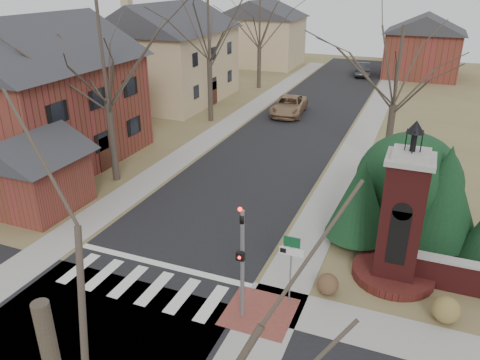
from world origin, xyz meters
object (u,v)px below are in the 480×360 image
at_px(sign_post, 291,257).
at_px(pickup_truck, 289,106).
at_px(brick_gate_monument, 400,230).
at_px(distant_car, 362,69).
at_px(traffic_signal_pole, 242,254).

height_order(sign_post, pickup_truck, sign_post).
xyz_separation_m(brick_gate_monument, pickup_truck, (-10.60, 21.26, -1.41)).
height_order(brick_gate_monument, pickup_truck, brick_gate_monument).
distance_m(sign_post, brick_gate_monument, 4.55).
bearing_deg(brick_gate_monument, distant_car, 100.19).
distance_m(brick_gate_monument, pickup_truck, 23.80).
relative_size(traffic_signal_pole, brick_gate_monument, 0.69).
relative_size(brick_gate_monument, pickup_truck, 1.18).
xyz_separation_m(traffic_signal_pole, brick_gate_monument, (4.70, 4.42, -0.42)).
bearing_deg(distant_car, pickup_truck, 71.08).
xyz_separation_m(pickup_truck, distant_car, (3.30, 19.37, 0.03)).
relative_size(sign_post, pickup_truck, 0.50).
xyz_separation_m(sign_post, pickup_truck, (-7.19, 24.27, -1.19)).
relative_size(sign_post, distant_car, 0.57).
bearing_deg(traffic_signal_pole, sign_post, 47.57).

